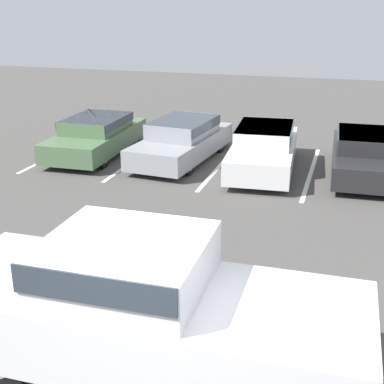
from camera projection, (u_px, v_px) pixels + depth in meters
The scene contains 9 objects.
stall_stripe_a at pixel (63, 151), 17.62m from camera, with size 0.12×5.15×0.01m, color white.
stall_stripe_b at pixel (139, 157), 16.89m from camera, with size 0.12×5.15×0.01m, color white.
stall_stripe_c at pixel (221, 164), 16.15m from camera, with size 0.12×5.15×0.01m, color white.
stall_stripe_d at pixel (311, 172), 15.42m from camera, with size 0.12×5.15×0.01m, color white.
pickup_truck at pixel (149, 308), 6.96m from camera, with size 5.71×2.15×1.86m.
parked_sedan_a at pixel (96, 135), 17.03m from camera, with size 1.92×4.43×1.21m.
parked_sedan_b at pixel (182, 139), 16.43m from camera, with size 2.17×4.68×1.26m.
parked_sedan_c at pixel (264, 147), 15.44m from camera, with size 2.06×4.63×1.30m.
parked_sedan_d at pixel (367, 153), 14.98m from camera, with size 2.00×4.42×1.22m.
Camera 1 is at (2.11, -5.16, 4.70)m, focal length 50.00 mm.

